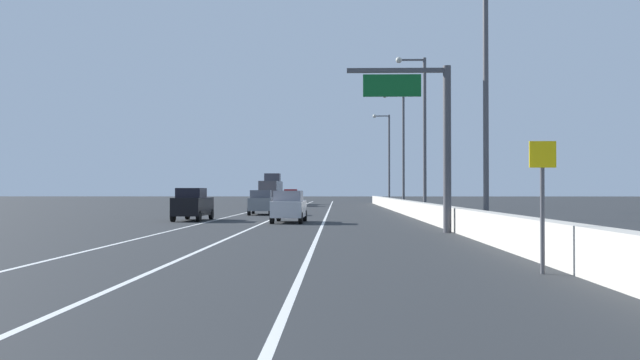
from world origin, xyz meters
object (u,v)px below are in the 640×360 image
(lamp_post_right_second, at_px, (480,87))
(lamp_post_right_fifth, at_px, (387,154))
(overhead_sign_gantry, at_px, (431,127))
(speed_advisory_sign, at_px, (543,196))
(car_red_0, at_px, (291,198))
(car_silver_3, at_px, (289,207))
(car_gray_1, at_px, (261,202))
(car_black_2, at_px, (193,204))
(lamp_post_right_third, at_px, (421,126))
(box_truck, at_px, (271,190))
(lamp_post_right_fourth, at_px, (401,144))

(lamp_post_right_second, height_order, lamp_post_right_fifth, same)
(overhead_sign_gantry, xyz_separation_m, speed_advisory_sign, (0.44, -15.31, -2.96))
(car_red_0, xyz_separation_m, car_silver_3, (2.78, -42.92, -0.09))
(car_silver_3, bearing_deg, car_red_0, 93.70)
(lamp_post_right_second, bearing_deg, car_silver_3, 131.39)
(overhead_sign_gantry, bearing_deg, car_gray_1, 113.85)
(car_black_2, bearing_deg, car_silver_3, -21.89)
(speed_advisory_sign, xyz_separation_m, car_black_2, (-13.72, 27.37, -0.74))
(lamp_post_right_fifth, height_order, car_red_0, lamp_post_right_fifth)
(car_gray_1, bearing_deg, speed_advisory_sign, -74.53)
(lamp_post_right_second, relative_size, car_gray_1, 2.41)
(lamp_post_right_third, relative_size, car_silver_3, 2.58)
(car_gray_1, height_order, car_black_2, car_black_2)
(car_red_0, bearing_deg, lamp_post_right_second, -77.42)
(lamp_post_right_third, distance_m, car_silver_3, 12.96)
(overhead_sign_gantry, height_order, box_truck, overhead_sign_gantry)
(lamp_post_right_second, bearing_deg, lamp_post_right_third, 91.13)
(overhead_sign_gantry, relative_size, lamp_post_right_fourth, 0.66)
(lamp_post_right_second, height_order, car_red_0, lamp_post_right_second)
(car_black_2, relative_size, box_truck, 0.57)
(overhead_sign_gantry, height_order, speed_advisory_sign, overhead_sign_gantry)
(lamp_post_right_fourth, xyz_separation_m, box_truck, (-15.21, 27.43, -4.46))
(lamp_post_right_second, relative_size, box_truck, 1.42)
(car_gray_1, xyz_separation_m, car_silver_3, (3.12, -13.43, -0.02))
(lamp_post_right_fifth, height_order, car_silver_3, lamp_post_right_fifth)
(car_gray_1, distance_m, box_truck, 40.17)
(lamp_post_right_fifth, relative_size, car_black_2, 2.47)
(car_silver_3, bearing_deg, speed_advisory_sign, -73.27)
(lamp_post_right_fifth, height_order, box_truck, lamp_post_right_fifth)
(car_gray_1, bearing_deg, box_truck, 94.41)
(box_truck, bearing_deg, car_gray_1, -85.59)
(overhead_sign_gantry, distance_m, lamp_post_right_second, 2.78)
(lamp_post_right_fourth, distance_m, car_black_2, 28.54)
(lamp_post_right_third, distance_m, lamp_post_right_fifth, 36.36)
(lamp_post_right_fourth, bearing_deg, lamp_post_right_second, -89.84)
(lamp_post_right_third, height_order, car_red_0, lamp_post_right_third)
(overhead_sign_gantry, xyz_separation_m, car_red_0, (-9.81, 52.46, -3.70))
(overhead_sign_gantry, relative_size, car_gray_1, 1.60)
(lamp_post_right_second, relative_size, car_silver_3, 2.58)
(lamp_post_right_third, relative_size, car_red_0, 2.34)
(lamp_post_right_fifth, relative_size, car_gray_1, 2.41)
(lamp_post_right_second, distance_m, car_red_0, 54.82)
(car_black_2, xyz_separation_m, car_silver_3, (6.24, -2.51, -0.08))
(lamp_post_right_fifth, xyz_separation_m, car_gray_1, (-12.12, -30.78, -5.45))
(box_truck, bearing_deg, car_silver_3, -83.37)
(car_black_2, bearing_deg, lamp_post_right_second, -39.91)
(overhead_sign_gantry, xyz_separation_m, car_gray_1, (-10.16, 22.97, -3.77))
(car_red_0, distance_m, box_truck, 11.13)
(car_gray_1, height_order, box_truck, box_truck)
(car_gray_1, bearing_deg, lamp_post_right_fifth, 68.51)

